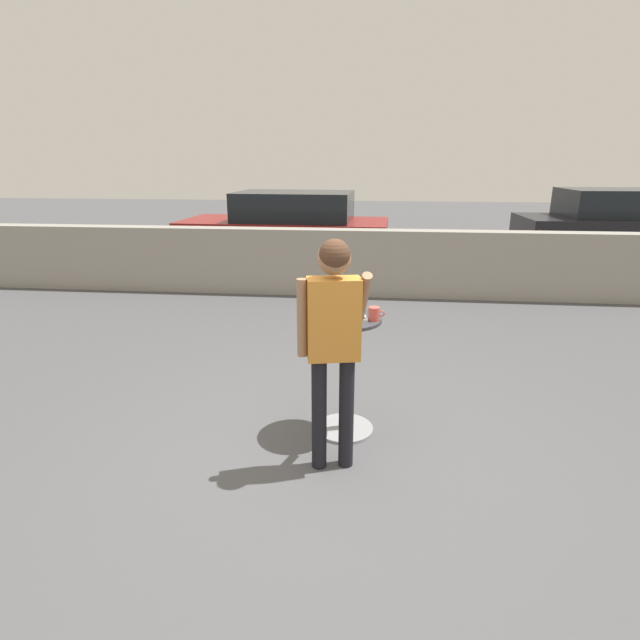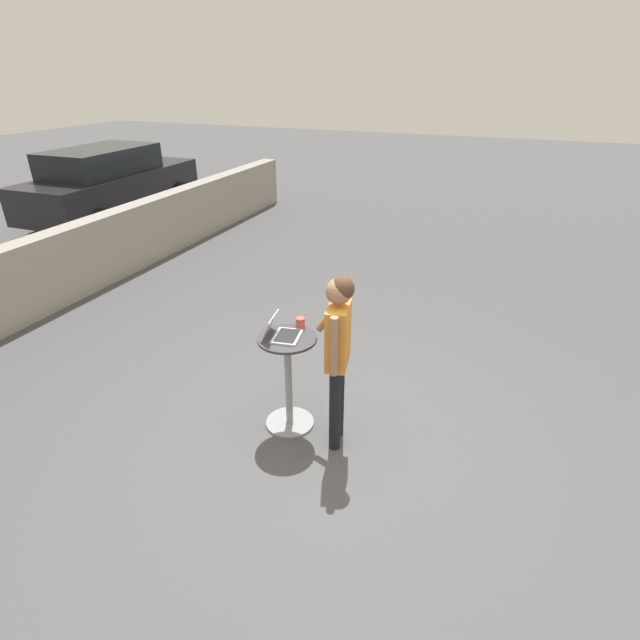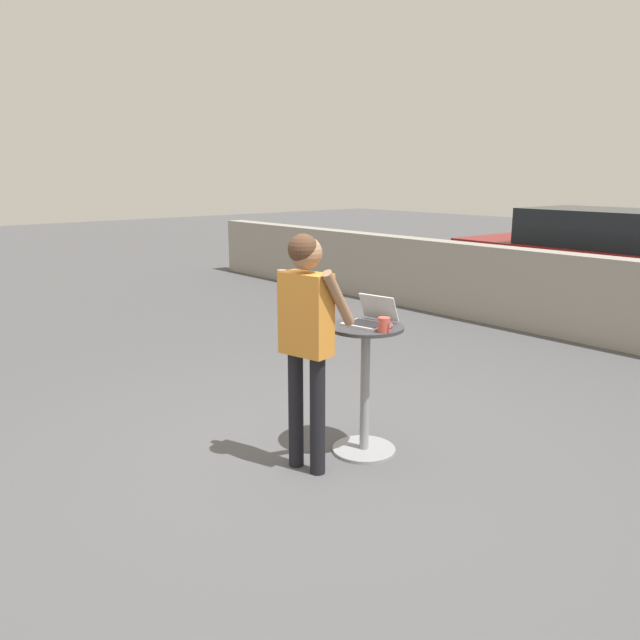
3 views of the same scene
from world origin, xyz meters
name	(u,v)px [view 1 (image 1 of 3)]	position (x,y,z in m)	size (l,w,h in m)	color
ground_plane	(325,466)	(0.00, 0.00, 0.00)	(50.00, 50.00, 0.00)	#4C4C4F
pavement_kerb	(353,263)	(0.00, 5.02, 0.55)	(16.94, 0.35, 1.10)	gray
cafe_table	(345,370)	(0.11, 0.54, 0.55)	(0.56, 0.56, 1.00)	gray
laptop	(345,310)	(0.10, 0.59, 1.05)	(0.36, 0.38, 0.21)	silver
coffee_mug	(374,314)	(0.33, 0.50, 1.05)	(0.13, 0.09, 0.11)	#C14C42
standing_person	(333,329)	(0.05, 0.01, 1.09)	(0.51, 0.42, 1.71)	black
parked_car_near_street	(631,229)	(5.63, 7.77, 0.82)	(4.59, 1.90, 1.62)	black
parked_car_further_down	(288,228)	(-1.52, 7.49, 0.79)	(4.47, 2.14, 1.54)	maroon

